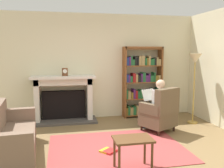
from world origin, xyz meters
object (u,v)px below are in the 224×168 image
(bookshelf, at_px, (142,84))
(sofa_floral, at_px, (9,138))
(seated_reader, at_px, (156,103))
(fireplace, at_px, (64,97))
(floor_lamp, at_px, (195,64))
(side_table, at_px, (133,143))
(armchair_reading, at_px, (160,113))
(mantel_clock, at_px, (65,72))

(bookshelf, bearing_deg, sofa_floral, -145.70)
(bookshelf, bearing_deg, seated_reader, -94.25)
(seated_reader, xyz_separation_m, sofa_floral, (-2.89, -0.81, -0.30))
(fireplace, height_order, floor_lamp, floor_lamp)
(side_table, bearing_deg, bookshelf, 68.78)
(fireplace, relative_size, armchair_reading, 1.63)
(seated_reader, bearing_deg, fireplace, -59.03)
(fireplace, relative_size, side_table, 2.83)
(sofa_floral, height_order, floor_lamp, floor_lamp)
(seated_reader, distance_m, sofa_floral, 3.02)
(sofa_floral, bearing_deg, bookshelf, -60.53)
(bookshelf, height_order, sofa_floral, bookshelf)
(bookshelf, xyz_separation_m, side_table, (-1.13, -2.91, -0.48))
(seated_reader, bearing_deg, armchair_reading, 90.00)
(mantel_clock, bearing_deg, seated_reader, -29.31)
(bookshelf, distance_m, armchair_reading, 1.40)
(mantel_clock, xyz_separation_m, armchair_reading, (1.99, -1.19, -0.82))
(armchair_reading, xyz_separation_m, seated_reader, (-0.06, 0.10, 0.20))
(fireplace, xyz_separation_m, armchair_reading, (2.03, -1.29, -0.18))
(side_table, bearing_deg, seated_reader, 58.42)
(fireplace, xyz_separation_m, seated_reader, (1.97, -1.19, 0.02))
(armchair_reading, relative_size, floor_lamp, 0.57)
(fireplace, relative_size, mantel_clock, 8.38)
(floor_lamp, bearing_deg, bookshelf, 139.55)
(sofa_floral, bearing_deg, fireplace, -29.45)
(fireplace, height_order, armchair_reading, fireplace)
(armchair_reading, distance_m, sofa_floral, 3.03)
(seated_reader, distance_m, side_table, 1.99)
(mantel_clock, xyz_separation_m, seated_reader, (1.93, -1.08, -0.62))
(seated_reader, bearing_deg, sofa_floral, -12.28)
(fireplace, bearing_deg, sofa_floral, -114.62)
(fireplace, distance_m, bookshelf, 2.08)
(mantel_clock, distance_m, armchair_reading, 2.45)
(seated_reader, relative_size, floor_lamp, 0.68)
(armchair_reading, bearing_deg, seated_reader, -90.00)
(fireplace, bearing_deg, seated_reader, -31.01)
(seated_reader, xyz_separation_m, side_table, (-1.04, -1.69, -0.21))
(armchair_reading, bearing_deg, fireplace, -60.47)
(fireplace, relative_size, seated_reader, 1.39)
(floor_lamp, bearing_deg, mantel_clock, 166.56)
(mantel_clock, xyz_separation_m, side_table, (0.89, -2.77, -0.83))
(fireplace, height_order, sofa_floral, fireplace)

